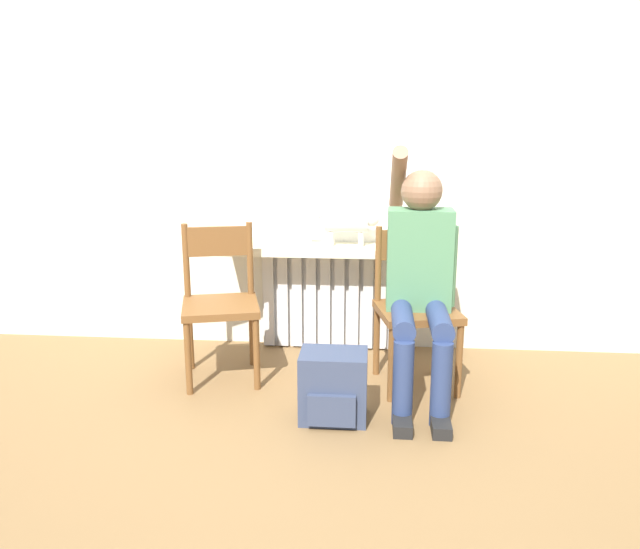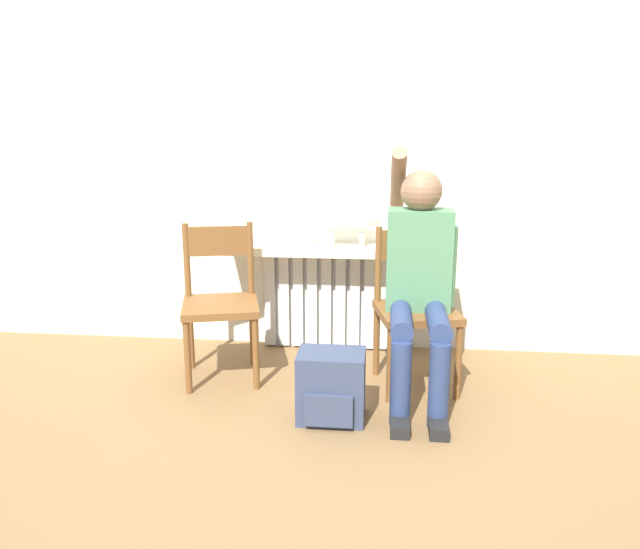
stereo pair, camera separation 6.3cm
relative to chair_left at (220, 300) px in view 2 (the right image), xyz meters
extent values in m
plane|color=brown|center=(0.55, -0.63, -0.45)|extent=(12.00, 12.00, 0.00)
cube|color=beige|center=(0.55, 0.60, 0.90)|extent=(7.00, 0.06, 2.70)
cube|color=silver|center=(0.55, 0.54, -0.13)|extent=(0.81, 0.05, 0.64)
cube|color=silver|center=(0.19, 0.49, -0.13)|extent=(0.06, 0.03, 0.61)
cube|color=silver|center=(0.28, 0.49, -0.13)|extent=(0.06, 0.03, 0.61)
cube|color=silver|center=(0.37, 0.49, -0.13)|extent=(0.06, 0.03, 0.61)
cube|color=silver|center=(0.46, 0.49, -0.13)|extent=(0.06, 0.03, 0.61)
cube|color=silver|center=(0.55, 0.49, -0.13)|extent=(0.06, 0.03, 0.61)
cube|color=silver|center=(0.64, 0.49, -0.13)|extent=(0.06, 0.03, 0.61)
cube|color=silver|center=(0.73, 0.49, -0.13)|extent=(0.06, 0.03, 0.61)
cube|color=silver|center=(0.82, 0.49, -0.13)|extent=(0.06, 0.03, 0.61)
cube|color=silver|center=(0.91, 0.49, -0.13)|extent=(0.06, 0.03, 0.61)
cube|color=beige|center=(0.55, 0.43, 0.21)|extent=(1.25, 0.28, 0.05)
cube|color=white|center=(0.55, 0.57, 0.74)|extent=(1.20, 0.01, 1.00)
cube|color=brown|center=(0.01, -0.04, -0.03)|extent=(0.50, 0.50, 0.04)
cylinder|color=brown|center=(-0.12, -0.26, -0.25)|extent=(0.04, 0.04, 0.40)
cylinder|color=brown|center=(0.23, -0.17, -0.25)|extent=(0.04, 0.04, 0.40)
cylinder|color=brown|center=(-0.21, 0.09, -0.25)|extent=(0.04, 0.04, 0.40)
cylinder|color=brown|center=(0.14, 0.18, -0.25)|extent=(0.04, 0.04, 0.40)
cylinder|color=brown|center=(-0.21, 0.09, 0.21)|extent=(0.04, 0.04, 0.42)
cylinder|color=brown|center=(0.14, 0.18, 0.21)|extent=(0.04, 0.04, 0.42)
cube|color=brown|center=(-0.04, 0.14, 0.31)|extent=(0.36, 0.12, 0.17)
cube|color=brown|center=(1.09, -0.04, -0.03)|extent=(0.49, 0.49, 0.04)
cylinder|color=brown|center=(0.95, -0.25, -0.25)|extent=(0.04, 0.04, 0.40)
cylinder|color=brown|center=(1.31, -0.18, -0.25)|extent=(0.04, 0.04, 0.40)
cylinder|color=brown|center=(0.88, 0.10, -0.25)|extent=(0.04, 0.04, 0.40)
cylinder|color=brown|center=(1.23, 0.18, -0.25)|extent=(0.04, 0.04, 0.40)
cylinder|color=brown|center=(0.88, 0.10, 0.21)|extent=(0.04, 0.04, 0.42)
cylinder|color=brown|center=(1.23, 0.18, 0.21)|extent=(0.04, 0.04, 0.42)
cube|color=brown|center=(1.05, 0.14, 0.31)|extent=(0.37, 0.10, 0.17)
cylinder|color=navy|center=(1.00, -0.26, 0.01)|extent=(0.11, 0.48, 0.11)
cylinder|color=navy|center=(1.18, -0.26, 0.01)|extent=(0.11, 0.48, 0.11)
cylinder|color=navy|center=(1.00, -0.50, -0.24)|extent=(0.10, 0.10, 0.42)
cylinder|color=navy|center=(1.18, -0.50, -0.24)|extent=(0.10, 0.10, 0.42)
cube|color=black|center=(1.00, -0.56, -0.42)|extent=(0.09, 0.20, 0.06)
cube|color=black|center=(1.18, -0.56, -0.42)|extent=(0.09, 0.20, 0.06)
cube|color=#4C7F56|center=(1.09, -0.02, 0.26)|extent=(0.34, 0.20, 0.53)
sphere|color=#846047|center=(1.09, -0.02, 0.62)|extent=(0.21, 0.21, 0.21)
cylinder|color=#846047|center=(0.97, 0.12, 0.67)|extent=(0.08, 0.50, 0.38)
cylinder|color=#4C7F56|center=(1.25, -0.06, 0.23)|extent=(0.08, 0.08, 0.43)
cylinder|color=silver|center=(0.68, 0.44, 0.38)|extent=(0.26, 0.12, 0.12)
sphere|color=silver|center=(0.84, 0.44, 0.40)|extent=(0.09, 0.09, 0.09)
cone|color=silver|center=(0.84, 0.42, 0.44)|extent=(0.03, 0.03, 0.03)
cone|color=silver|center=(0.84, 0.46, 0.44)|extent=(0.03, 0.03, 0.03)
cylinder|color=silver|center=(0.77, 0.41, 0.28)|extent=(0.03, 0.03, 0.08)
cylinder|color=silver|center=(0.77, 0.47, 0.28)|extent=(0.03, 0.03, 0.08)
cylinder|color=silver|center=(0.59, 0.41, 0.28)|extent=(0.03, 0.03, 0.08)
cylinder|color=silver|center=(0.59, 0.47, 0.28)|extent=(0.03, 0.03, 0.08)
cylinder|color=silver|center=(0.50, 0.44, 0.41)|extent=(0.17, 0.03, 0.12)
cube|color=#333D56|center=(0.67, -0.47, -0.28)|extent=(0.32, 0.24, 0.34)
cube|color=#333D56|center=(0.67, -0.61, -0.35)|extent=(0.23, 0.03, 0.15)
camera|label=1|loc=(0.85, -3.28, 0.98)|focal=35.00mm
camera|label=2|loc=(0.91, -3.28, 0.98)|focal=35.00mm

